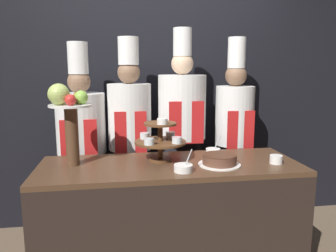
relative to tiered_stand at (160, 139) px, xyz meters
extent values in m
cube|color=black|center=(0.06, 0.91, 0.38)|extent=(10.00, 0.06, 2.80)
cube|color=black|center=(0.06, -0.09, -0.61)|extent=(1.82, 0.66, 0.83)
cube|color=#4C3321|center=(0.06, -0.09, -0.18)|extent=(1.82, 0.66, 0.03)
cylinder|color=brown|center=(0.00, 0.00, -0.15)|extent=(0.17, 0.17, 0.02)
cylinder|color=brown|center=(0.00, 0.00, -0.02)|extent=(0.04, 0.04, 0.28)
cylinder|color=brown|center=(0.00, 0.00, -0.02)|extent=(0.37, 0.37, 0.02)
cylinder|color=brown|center=(0.00, 0.00, 0.11)|extent=(0.23, 0.23, 0.02)
cylinder|color=silver|center=(-0.09, -0.10, 0.01)|extent=(0.07, 0.07, 0.04)
cylinder|color=beige|center=(-0.09, -0.10, 0.00)|extent=(0.06, 0.06, 0.03)
cylinder|color=silver|center=(0.10, -0.09, 0.01)|extent=(0.07, 0.07, 0.04)
cylinder|color=gold|center=(0.10, -0.09, 0.00)|extent=(0.06, 0.06, 0.03)
cylinder|color=silver|center=(0.09, 0.11, 0.01)|extent=(0.07, 0.07, 0.04)
cylinder|color=green|center=(0.09, 0.11, 0.00)|extent=(0.06, 0.06, 0.03)
cylinder|color=silver|center=(-0.10, 0.09, 0.01)|extent=(0.07, 0.07, 0.04)
cylinder|color=red|center=(-0.10, 0.09, 0.00)|extent=(0.06, 0.06, 0.03)
cylinder|color=white|center=(0.00, -0.07, 0.14)|extent=(0.07, 0.07, 0.04)
cylinder|color=brown|center=(-0.61, -0.02, 0.04)|extent=(0.09, 0.09, 0.41)
cylinder|color=white|center=(-0.61, -0.02, 0.25)|extent=(0.29, 0.29, 0.01)
sphere|color=#84B742|center=(-0.54, -0.02, 0.31)|extent=(0.09, 0.09, 0.09)
sphere|color=orange|center=(-0.57, 0.04, 0.30)|extent=(0.07, 0.07, 0.07)
sphere|color=orange|center=(-0.68, 0.01, 0.30)|extent=(0.09, 0.09, 0.09)
sphere|color=#ADC160|center=(-0.68, -0.05, 0.33)|extent=(0.14, 0.14, 0.14)
sphere|color=red|center=(-0.60, -0.09, 0.30)|extent=(0.07, 0.07, 0.07)
cylinder|color=white|center=(0.39, -0.17, -0.16)|extent=(0.29, 0.29, 0.01)
cylinder|color=brown|center=(0.39, -0.17, -0.12)|extent=(0.23, 0.23, 0.06)
cylinder|color=#472819|center=(0.39, -0.17, -0.09)|extent=(0.23, 0.23, 0.01)
cylinder|color=white|center=(0.79, -0.20, -0.13)|extent=(0.09, 0.09, 0.06)
cylinder|color=white|center=(0.11, -0.28, -0.14)|extent=(0.12, 0.12, 0.05)
cylinder|color=#BCBCC1|center=(0.15, -0.28, -0.07)|extent=(0.05, 0.01, 0.11)
cylinder|color=white|center=(0.43, 0.12, -0.14)|extent=(0.11, 0.11, 0.04)
cylinder|color=#BCBCC1|center=(0.46, 0.12, -0.07)|extent=(0.05, 0.01, 0.11)
cube|color=#38332D|center=(-0.61, 0.52, -0.62)|extent=(0.31, 0.17, 0.81)
cylinder|color=silver|center=(-0.61, 0.52, 0.04)|extent=(0.41, 0.41, 0.51)
cube|color=red|center=(-0.61, 0.33, -0.06)|extent=(0.29, 0.01, 0.32)
sphere|color=#846047|center=(-0.61, 0.52, 0.39)|extent=(0.19, 0.19, 0.19)
cylinder|color=white|center=(-0.61, 0.52, 0.58)|extent=(0.16, 0.16, 0.26)
cube|color=black|center=(-0.20, 0.52, -0.61)|extent=(0.28, 0.15, 0.83)
cylinder|color=silver|center=(-0.20, 0.52, 0.09)|extent=(0.37, 0.37, 0.56)
cube|color=red|center=(-0.20, 0.35, -0.02)|extent=(0.26, 0.01, 0.36)
sphere|color=#846047|center=(-0.20, 0.52, 0.47)|extent=(0.19, 0.19, 0.19)
cylinder|color=white|center=(-0.20, 0.52, 0.64)|extent=(0.17, 0.17, 0.23)
cube|color=#28282D|center=(0.26, 0.52, -0.57)|extent=(0.31, 0.17, 0.92)
cylinder|color=white|center=(0.26, 0.52, 0.17)|extent=(0.42, 0.42, 0.55)
cube|color=red|center=(0.26, 0.33, 0.06)|extent=(0.29, 0.01, 0.35)
sphere|color=#DBB28E|center=(0.26, 0.52, 0.54)|extent=(0.19, 0.19, 0.19)
cylinder|color=white|center=(0.26, 0.52, 0.72)|extent=(0.16, 0.16, 0.23)
cube|color=#38332D|center=(0.75, 0.52, -0.61)|extent=(0.26, 0.14, 0.84)
cylinder|color=silver|center=(0.75, 0.52, 0.08)|extent=(0.34, 0.34, 0.53)
cube|color=red|center=(0.75, 0.36, -0.03)|extent=(0.24, 0.01, 0.34)
sphere|color=#846047|center=(0.75, 0.52, 0.44)|extent=(0.19, 0.19, 0.19)
cylinder|color=white|center=(0.75, 0.52, 0.63)|extent=(0.16, 0.16, 0.27)
camera|label=1|loc=(-0.30, -2.28, 0.49)|focal=35.00mm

